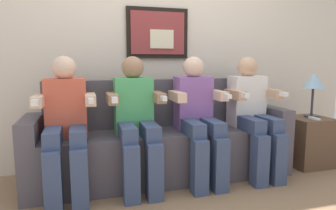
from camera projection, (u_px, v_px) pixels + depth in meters
The scene contains 10 objects.
ground_plane at pixel (173, 190), 2.47m from camera, with size 6.18×6.18×0.00m, color #8C6B4C.
back_wall_assembly at pixel (151, 38), 3.01m from camera, with size 4.75×0.10×2.60m.
couch at pixel (163, 144), 2.74m from camera, with size 2.35×0.58×0.90m.
person_leftmost at pixel (66, 121), 2.31m from camera, with size 0.46×0.56×1.11m.
person_left_center at pixel (136, 117), 2.46m from camera, with size 0.46×0.56×1.11m.
person_right_center at pixel (198, 114), 2.61m from camera, with size 0.46×0.56×1.11m.
person_rightmost at pixel (253, 111), 2.76m from camera, with size 0.46×0.56×1.11m.
side_table_right at pixel (308, 141), 3.06m from camera, with size 0.40×0.40×0.50m.
table_lamp at pixel (314, 82), 3.00m from camera, with size 0.22×0.22×0.46m.
spare_remote_on_table at pixel (314, 118), 2.93m from camera, with size 0.04×0.13×0.02m, color white.
Camera 1 is at (-0.69, -2.24, 1.06)m, focal length 31.70 mm.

